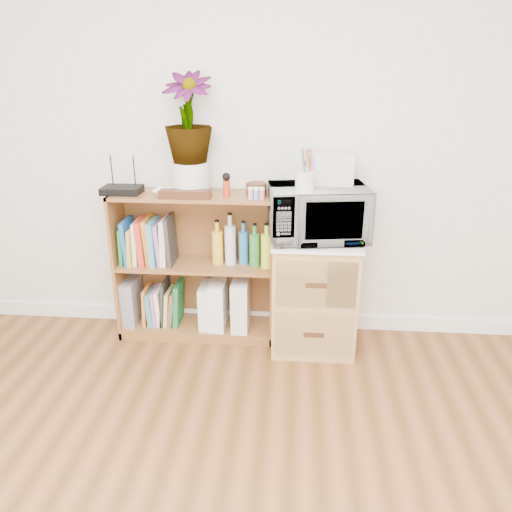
# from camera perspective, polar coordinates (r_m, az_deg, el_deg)

# --- Properties ---
(skirting_board) EXTENTS (4.00, 0.02, 0.10)m
(skirting_board) POSITION_cam_1_polar(r_m,az_deg,el_deg) (3.46, -0.36, -7.04)
(skirting_board) COLOR white
(skirting_board) RESTS_ON ground
(bookshelf) EXTENTS (1.00, 0.30, 0.95)m
(bookshelf) POSITION_cam_1_polar(r_m,az_deg,el_deg) (3.20, -6.86, -1.23)
(bookshelf) COLOR brown
(bookshelf) RESTS_ON ground
(wicker_unit) EXTENTS (0.50, 0.45, 0.70)m
(wicker_unit) POSITION_cam_1_polar(r_m,az_deg,el_deg) (3.12, 6.63, -4.31)
(wicker_unit) COLOR #9E7542
(wicker_unit) RESTS_ON ground
(microwave) EXTENTS (0.61, 0.46, 0.31)m
(microwave) POSITION_cam_1_polar(r_m,az_deg,el_deg) (2.92, 7.06, 4.91)
(microwave) COLOR silver
(microwave) RESTS_ON wicker_unit
(pen_cup) EXTENTS (0.10, 0.10, 0.11)m
(pen_cup) POSITION_cam_1_polar(r_m,az_deg,el_deg) (2.76, 5.57, 8.52)
(pen_cup) COLOR silver
(pen_cup) RESTS_ON microwave
(small_appliance) EXTENTS (0.23, 0.19, 0.18)m
(small_appliance) POSITION_cam_1_polar(r_m,az_deg,el_deg) (2.97, 8.79, 9.92)
(small_appliance) COLOR silver
(small_appliance) RESTS_ON microwave
(router) EXTENTS (0.23, 0.16, 0.04)m
(router) POSITION_cam_1_polar(r_m,az_deg,el_deg) (3.14, -15.07, 7.30)
(router) COLOR black
(router) RESTS_ON bookshelf
(white_bowl) EXTENTS (0.13, 0.13, 0.03)m
(white_bowl) POSITION_cam_1_polar(r_m,az_deg,el_deg) (3.05, -10.50, 7.20)
(white_bowl) COLOR white
(white_bowl) RESTS_ON bookshelf
(plant_pot) EXTENTS (0.22, 0.22, 0.19)m
(plant_pot) POSITION_cam_1_polar(r_m,az_deg,el_deg) (3.05, -7.48, 8.85)
(plant_pot) COLOR silver
(plant_pot) RESTS_ON bookshelf
(potted_plant) EXTENTS (0.29, 0.29, 0.51)m
(potted_plant) POSITION_cam_1_polar(r_m,az_deg,el_deg) (2.99, -7.81, 15.39)
(potted_plant) COLOR #3B7E32
(potted_plant) RESTS_ON plant_pot
(trinket_box) EXTENTS (0.30, 0.08, 0.05)m
(trinket_box) POSITION_cam_1_polar(r_m,az_deg,el_deg) (2.95, -8.10, 7.01)
(trinket_box) COLOR #3B1C10
(trinket_box) RESTS_ON bookshelf
(kokeshi_doll) EXTENTS (0.04, 0.04, 0.10)m
(kokeshi_doll) POSITION_cam_1_polar(r_m,az_deg,el_deg) (2.96, -3.39, 7.71)
(kokeshi_doll) COLOR #B23015
(kokeshi_doll) RESTS_ON bookshelf
(wooden_bowl) EXTENTS (0.12, 0.12, 0.07)m
(wooden_bowl) POSITION_cam_1_polar(r_m,az_deg,el_deg) (2.99, 0.05, 7.67)
(wooden_bowl) COLOR #351F0E
(wooden_bowl) RESTS_ON bookshelf
(paint_jars) EXTENTS (0.10, 0.04, 0.05)m
(paint_jars) POSITION_cam_1_polar(r_m,az_deg,el_deg) (2.90, 0.02, 6.99)
(paint_jars) COLOR #CD7179
(paint_jars) RESTS_ON bookshelf
(file_box) EXTENTS (0.09, 0.24, 0.30)m
(file_box) POSITION_cam_1_polar(r_m,az_deg,el_deg) (3.41, -14.01, -4.91)
(file_box) COLOR gray
(file_box) RESTS_ON bookshelf
(magazine_holder_left) EXTENTS (0.09, 0.23, 0.28)m
(magazine_holder_left) POSITION_cam_1_polar(r_m,az_deg,el_deg) (3.29, -5.54, -5.57)
(magazine_holder_left) COLOR silver
(magazine_holder_left) RESTS_ON bookshelf
(magazine_holder_mid) EXTENTS (0.10, 0.25, 0.31)m
(magazine_holder_mid) POSITION_cam_1_polar(r_m,az_deg,el_deg) (3.27, -4.35, -5.41)
(magazine_holder_mid) COLOR white
(magazine_holder_mid) RESTS_ON bookshelf
(magazine_holder_right) EXTENTS (0.11, 0.27, 0.33)m
(magazine_holder_right) POSITION_cam_1_polar(r_m,az_deg,el_deg) (3.25, -1.73, -5.35)
(magazine_holder_right) COLOR silver
(magazine_holder_right) RESTS_ON bookshelf
(cookbooks) EXTENTS (0.33, 0.20, 0.31)m
(cookbooks) POSITION_cam_1_polar(r_m,az_deg,el_deg) (3.21, -12.14, 1.66)
(cookbooks) COLOR #1D702C
(cookbooks) RESTS_ON bookshelf
(liquor_bottles) EXTENTS (0.46, 0.07, 0.32)m
(liquor_bottles) POSITION_cam_1_polar(r_m,az_deg,el_deg) (3.09, -0.72, 1.50)
(liquor_bottles) COLOR gold
(liquor_bottles) RESTS_ON bookshelf
(lower_books) EXTENTS (0.25, 0.19, 0.30)m
(lower_books) POSITION_cam_1_polar(r_m,az_deg,el_deg) (3.36, -10.47, -5.48)
(lower_books) COLOR orange
(lower_books) RESTS_ON bookshelf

